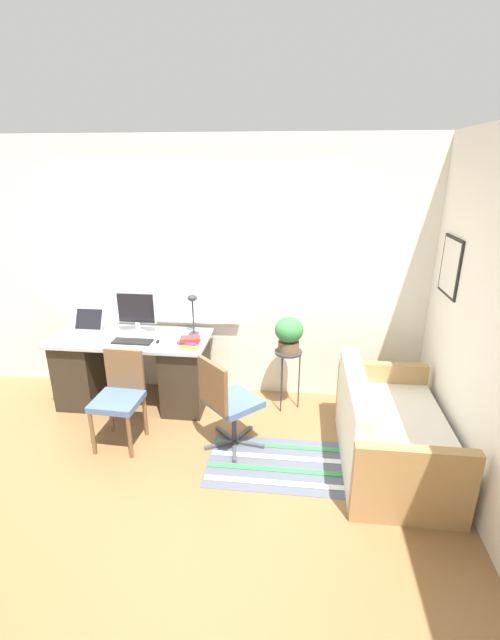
% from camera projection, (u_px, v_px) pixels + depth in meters
% --- Properties ---
extents(ground_plane, '(14.00, 14.00, 0.00)m').
position_uv_depth(ground_plane, '(188.00, 423.00, 4.24)').
color(ground_plane, olive).
extents(wall_back_with_window, '(9.00, 0.12, 2.70)m').
position_uv_depth(wall_back_with_window, '(199.00, 272.00, 4.49)').
color(wall_back_with_window, white).
rests_on(wall_back_with_window, ground_plane).
extents(wall_right_with_picture, '(0.08, 9.00, 2.70)m').
position_uv_depth(wall_right_with_picture, '(461.00, 301.00, 3.53)').
color(wall_right_with_picture, white).
rests_on(wall_right_with_picture, ground_plane).
extents(desk, '(1.60, 0.68, 0.75)m').
position_uv_depth(desk, '(134.00, 368.00, 4.50)').
color(desk, '#B2B7BC').
rests_on(desk, ground_plane).
extents(laptop, '(0.31, 0.37, 0.24)m').
position_uv_depth(laptop, '(85.00, 330.00, 4.42)').
color(laptop, '#B7B7BC').
rests_on(laptop, desk).
extents(monitor, '(0.40, 0.16, 0.44)m').
position_uv_depth(monitor, '(136.00, 311.00, 4.41)').
color(monitor, silver).
rests_on(monitor, desk).
extents(keyboard, '(0.39, 0.14, 0.02)m').
position_uv_depth(keyboard, '(132.00, 341.00, 4.24)').
color(keyboard, black).
rests_on(keyboard, desk).
extents(mouse, '(0.04, 0.06, 0.03)m').
position_uv_depth(mouse, '(158.00, 341.00, 4.22)').
color(mouse, black).
rests_on(mouse, desk).
extents(desk_lamp, '(0.11, 0.11, 0.42)m').
position_uv_depth(desk_lamp, '(193.00, 306.00, 4.34)').
color(desk_lamp, '#2D2D33').
rests_on(desk_lamp, desk).
extents(book_stack, '(0.22, 0.19, 0.09)m').
position_uv_depth(book_stack, '(190.00, 342.00, 4.14)').
color(book_stack, yellow).
rests_on(book_stack, desk).
extents(desk_chair_wooden, '(0.42, 0.43, 0.86)m').
position_uv_depth(desk_chair_wooden, '(120.00, 395.00, 3.82)').
color(desk_chair_wooden, brown).
rests_on(desk_chair_wooden, ground_plane).
extents(office_chair_swivel, '(0.59, 0.59, 0.88)m').
position_uv_depth(office_chair_swivel, '(228.00, 401.00, 3.74)').
color(office_chair_swivel, '#47474C').
rests_on(office_chair_swivel, ground_plane).
extents(couch_loveseat, '(0.83, 1.40, 0.79)m').
position_uv_depth(couch_loveseat, '(389.00, 435.00, 3.58)').
color(couch_loveseat, white).
rests_on(couch_loveseat, ground_plane).
extents(plant_stand, '(0.28, 0.28, 0.64)m').
position_uv_depth(plant_stand, '(288.00, 357.00, 4.34)').
color(plant_stand, '#333338').
rests_on(plant_stand, ground_plane).
extents(potted_plant, '(0.29, 0.29, 0.36)m').
position_uv_depth(potted_plant, '(289.00, 333.00, 4.25)').
color(potted_plant, brown).
rests_on(potted_plant, plant_stand).
extents(floor_rug_striped, '(1.55, 0.72, 0.01)m').
position_uv_depth(floor_rug_striped, '(298.00, 465.00, 3.64)').
color(floor_rug_striped, '#565B6B').
rests_on(floor_rug_striped, ground_plane).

